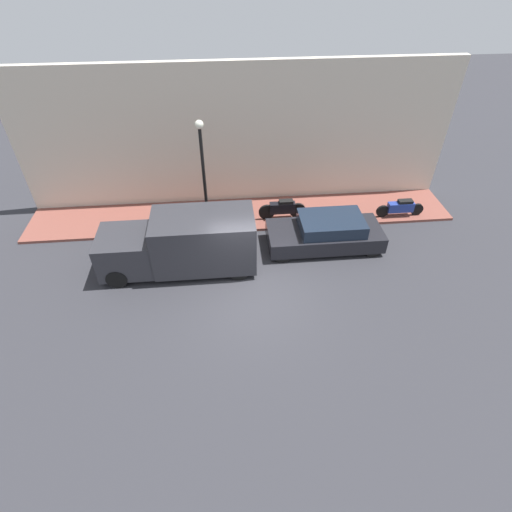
% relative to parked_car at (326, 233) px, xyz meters
% --- Properties ---
extents(ground_plane, '(60.00, 60.00, 0.00)m').
position_rel_parked_car_xyz_m(ground_plane, '(-2.34, 3.02, -0.61)').
color(ground_plane, '#2D2D33').
extents(sidewalk, '(2.37, 17.45, 0.11)m').
position_rel_parked_car_xyz_m(sidewalk, '(2.34, 3.02, -0.55)').
color(sidewalk, brown).
rests_on(sidewalk, ground_plane).
extents(building_facade, '(0.30, 17.45, 5.79)m').
position_rel_parked_car_xyz_m(building_facade, '(3.68, 3.02, 2.29)').
color(building_facade, beige).
rests_on(building_facade, ground_plane).
extents(parked_car, '(1.80, 4.26, 1.25)m').
position_rel_parked_car_xyz_m(parked_car, '(0.00, 0.00, 0.00)').
color(parked_car, black).
rests_on(parked_car, ground_plane).
extents(delivery_van, '(1.89, 5.31, 2.09)m').
position_rel_parked_car_xyz_m(delivery_van, '(-0.74, 5.31, 0.45)').
color(delivery_van, '#2D2D33').
rests_on(delivery_van, ground_plane).
extents(motorcycle_black, '(0.30, 1.94, 0.84)m').
position_rel_parked_car_xyz_m(motorcycle_black, '(1.84, 1.37, -0.04)').
color(motorcycle_black, black).
rests_on(motorcycle_black, sidewalk).
extents(motorcycle_blue, '(0.30, 1.99, 0.74)m').
position_rel_parked_car_xyz_m(motorcycle_blue, '(1.56, -3.52, -0.09)').
color(motorcycle_blue, navy).
rests_on(motorcycle_blue, sidewalk).
extents(streetlamp, '(0.30, 0.30, 4.38)m').
position_rel_parked_car_xyz_m(streetlamp, '(1.45, 4.41, 2.27)').
color(streetlamp, black).
rests_on(streetlamp, sidewalk).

